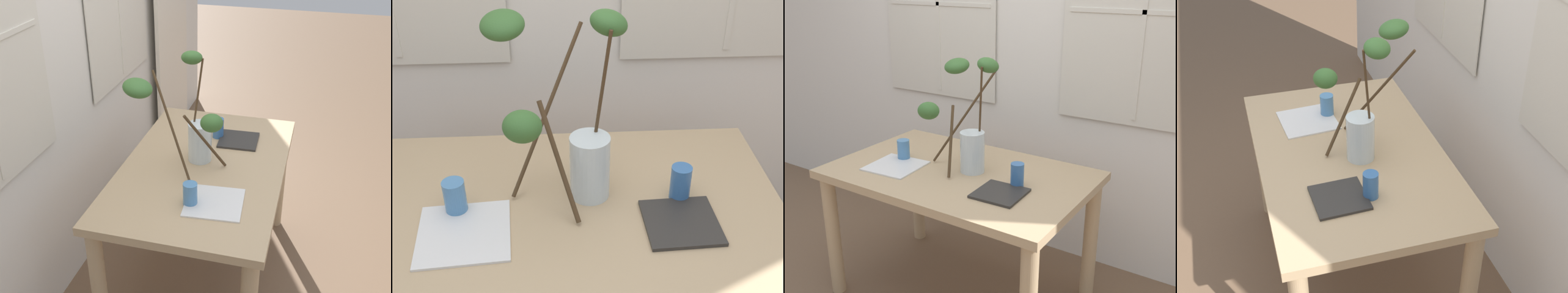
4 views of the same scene
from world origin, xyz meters
TOP-DOWN VIEW (x-y plane):
  - ground at (0.00, 0.00)m, footprint 14.00×14.00m
  - back_wall_with_windows at (-0.00, 0.80)m, footprint 5.28×0.14m
  - curtain_sheer_side at (1.57, 0.67)m, footprint 0.74×0.03m
  - dining_table at (0.00, 0.00)m, footprint 1.35×0.85m
  - vase_with_branches at (-0.01, 0.07)m, footprint 0.50×0.53m
  - drinking_glass_blue_left at (-0.36, -0.03)m, footprint 0.07×0.07m
  - drinking_glass_blue_right at (0.35, -0.00)m, footprint 0.07×0.07m
  - plate_square_left at (-0.33, -0.13)m, footprint 0.29×0.29m
  - plate_square_right at (0.33, -0.13)m, footprint 0.23×0.23m

SIDE VIEW (x-z plane):
  - ground at x=0.00m, z-range 0.00..0.00m
  - dining_table at x=0.00m, z-range 0.26..1.02m
  - plate_square_left at x=-0.33m, z-range 0.76..0.77m
  - plate_square_right at x=0.33m, z-range 0.76..0.77m
  - drinking_glass_blue_left at x=-0.36m, z-range 0.76..0.88m
  - drinking_glass_blue_right at x=0.35m, z-range 0.76..0.88m
  - vase_with_branches at x=-0.01m, z-range 0.71..1.32m
  - curtain_sheer_side at x=1.57m, z-range 0.00..2.52m
  - back_wall_with_windows at x=0.00m, z-range 0.00..3.04m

